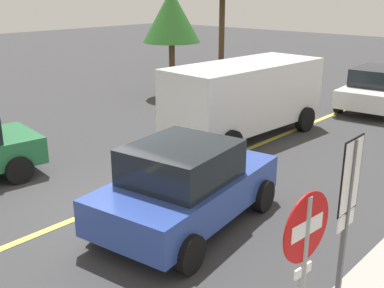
% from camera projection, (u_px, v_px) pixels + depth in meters
% --- Properties ---
extents(ground_plane, '(80.00, 80.00, 0.00)m').
position_uv_depth(ground_plane, '(111.00, 205.00, 9.60)').
color(ground_plane, '#38383A').
extents(lane_marking_centre, '(28.00, 0.16, 0.01)m').
position_uv_depth(lane_marking_centre, '(206.00, 166.00, 11.70)').
color(lane_marking_centre, '#E0D14C').
extents(stop_sign, '(0.76, 0.08, 2.34)m').
position_uv_depth(stop_sign, '(304.00, 259.00, 4.75)').
color(stop_sign, gray).
rests_on(stop_sign, ground_plane).
extents(speed_limit_sign, '(0.54, 0.06, 2.52)m').
position_uv_depth(speed_limit_sign, '(349.00, 195.00, 5.83)').
color(speed_limit_sign, '#4C4C51').
rests_on(speed_limit_sign, ground_plane).
extents(white_van, '(5.30, 2.50, 2.20)m').
position_uv_depth(white_van, '(245.00, 95.00, 13.77)').
color(white_van, white).
rests_on(white_van, ground_plane).
extents(car_blue_mid_road, '(4.05, 2.52, 1.63)m').
position_uv_depth(car_blue_mid_road, '(186.00, 185.00, 8.54)').
color(car_blue_mid_road, '#2D479E').
rests_on(car_blue_mid_road, ground_plane).
extents(car_white_near_curb, '(4.70, 2.31, 1.55)m').
position_uv_depth(car_white_near_curb, '(379.00, 88.00, 17.14)').
color(car_white_near_curb, white).
rests_on(car_white_near_curb, ground_plane).
extents(tree_right_verge, '(2.32, 2.32, 4.27)m').
position_uv_depth(tree_right_verge, '(171.00, 17.00, 18.48)').
color(tree_right_verge, '#513823').
rests_on(tree_right_verge, ground_plane).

